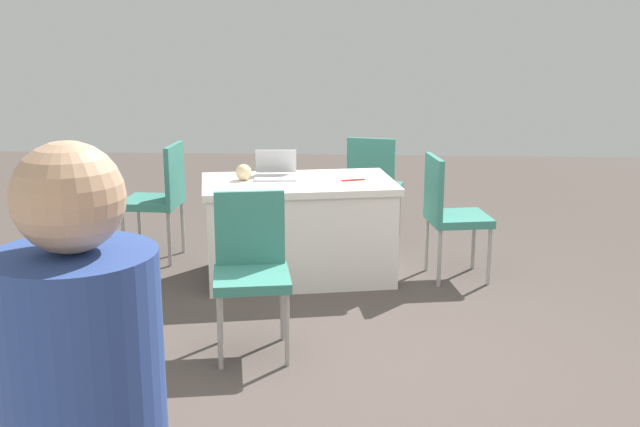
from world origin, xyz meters
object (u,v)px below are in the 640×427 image
object	(u,v)px
chair_near_front	(374,182)
chair_tucked_left	(160,194)
chair_tucked_right	(251,263)
chair_by_pillar	(449,209)
laptop_silver	(276,173)
yarn_ball	(244,172)
scissors_red	(353,180)
table_foreground	(299,229)

from	to	relation	value
chair_near_front	chair_tucked_left	bearing A→B (deg)	-147.50
chair_tucked_right	chair_near_front	bearing A→B (deg)	-116.98
chair_by_pillar	chair_tucked_left	bearing A→B (deg)	-109.04
laptop_silver	yarn_ball	xyz separation A→B (m)	(0.23, 0.11, 0.02)
chair_near_front	yarn_ball	bearing A→B (deg)	-121.11
chair_tucked_left	scissors_red	bearing A→B (deg)	-99.92
chair_near_front	yarn_ball	world-z (taller)	chair_near_front
chair_near_front	table_foreground	bearing A→B (deg)	-106.69
chair_near_front	chair_tucked_left	size ratio (longest dim) A/B	0.98
chair_by_pillar	yarn_ball	bearing A→B (deg)	-98.52
chair_by_pillar	scissors_red	world-z (taller)	chair_by_pillar
chair_by_pillar	laptop_silver	bearing A→B (deg)	-102.85
table_foreground	yarn_ball	distance (m)	0.60
chair_by_pillar	scissors_red	distance (m)	0.76
chair_tucked_left	scissors_red	distance (m)	1.63
chair_tucked_left	chair_tucked_right	size ratio (longest dim) A/B	1.01
yarn_ball	scissors_red	size ratio (longest dim) A/B	0.67
table_foreground	scissors_red	xyz separation A→B (m)	(-0.41, -0.03, 0.38)
table_foreground	chair_tucked_left	xyz separation A→B (m)	(1.16, -0.40, 0.17)
chair_tucked_right	chair_by_pillar	distance (m)	1.92
laptop_silver	scissors_red	world-z (taller)	laptop_silver
chair_by_pillar	scissors_red	size ratio (longest dim) A/B	5.26
table_foreground	chair_by_pillar	world-z (taller)	chair_by_pillar
yarn_ball	chair_near_front	bearing A→B (deg)	-133.34
laptop_silver	table_foreground	bearing A→B (deg)	144.79
chair_tucked_left	chair_tucked_right	xyz separation A→B (m)	(-1.00, 1.77, -0.01)
chair_tucked_left	chair_by_pillar	size ratio (longest dim) A/B	1.01
chair_near_front	yarn_ball	size ratio (longest dim) A/B	7.79
chair_tucked_right	yarn_ball	xyz separation A→B (m)	(0.25, -1.37, 0.28)
table_foreground	laptop_silver	bearing A→B (deg)	-29.79
chair_near_front	laptop_silver	distance (m)	1.24
chair_tucked_right	chair_by_pillar	size ratio (longest dim) A/B	1.00
chair_tucked_right	chair_by_pillar	bearing A→B (deg)	-142.72
chair_near_front	chair_tucked_right	xyz separation A→B (m)	(0.74, 2.42, 0.00)
scissors_red	chair_tucked_left	bearing A→B (deg)	-34.43
chair_near_front	chair_tucked_left	world-z (taller)	chair_tucked_left
chair_tucked_right	laptop_silver	size ratio (longest dim) A/B	2.76
chair_by_pillar	laptop_silver	xyz separation A→B (m)	(1.32, -0.07, 0.26)
chair_tucked_right	yarn_ball	bearing A→B (deg)	-89.67
chair_tucked_right	laptop_silver	xyz separation A→B (m)	(0.01, -1.47, 0.25)
chair_tucked_right	laptop_silver	distance (m)	1.50
chair_near_front	chair_tucked_right	size ratio (longest dim) A/B	1.00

